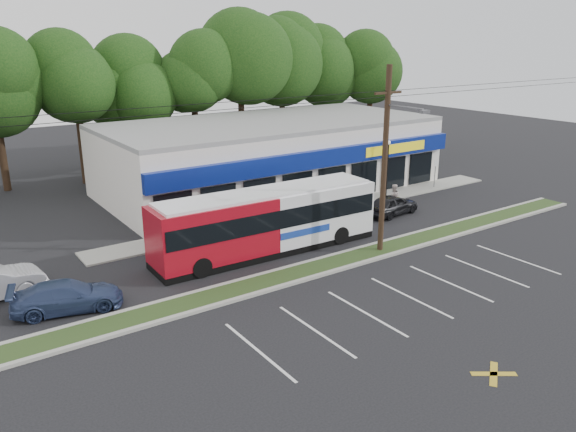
% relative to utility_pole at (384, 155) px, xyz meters
% --- Properties ---
extents(ground, '(120.00, 120.00, 0.00)m').
position_rel_utility_pole_xyz_m(ground, '(-2.83, -0.93, -5.41)').
color(ground, black).
rests_on(ground, ground).
extents(grass_strip, '(40.00, 1.60, 0.12)m').
position_rel_utility_pole_xyz_m(grass_strip, '(-2.83, 0.07, -5.35)').
color(grass_strip, '#293D19').
rests_on(grass_strip, ground).
extents(curb_south, '(40.00, 0.25, 0.14)m').
position_rel_utility_pole_xyz_m(curb_south, '(-2.83, -0.78, -5.34)').
color(curb_south, '#9E9E93').
rests_on(curb_south, ground).
extents(curb_north, '(40.00, 0.25, 0.14)m').
position_rel_utility_pole_xyz_m(curb_north, '(-2.83, 0.92, -5.34)').
color(curb_north, '#9E9E93').
rests_on(curb_north, ground).
extents(sidewalk, '(32.00, 2.20, 0.10)m').
position_rel_utility_pole_xyz_m(sidewalk, '(2.17, 8.07, -5.36)').
color(sidewalk, '#9E9E93').
rests_on(sidewalk, ground).
extents(strip_mall, '(25.00, 12.55, 5.30)m').
position_rel_utility_pole_xyz_m(strip_mall, '(2.67, 14.99, -2.76)').
color(strip_mall, silver).
rests_on(strip_mall, ground).
extents(utility_pole, '(50.00, 2.77, 10.00)m').
position_rel_utility_pole_xyz_m(utility_pole, '(0.00, 0.00, 0.00)').
color(utility_pole, black).
rests_on(utility_pole, ground).
extents(lamp_post, '(0.30, 0.30, 4.25)m').
position_rel_utility_pole_xyz_m(lamp_post, '(8.17, 7.87, -2.74)').
color(lamp_post, black).
rests_on(lamp_post, ground).
extents(sign_post, '(0.45, 0.10, 2.23)m').
position_rel_utility_pole_xyz_m(sign_post, '(13.17, 7.65, -3.86)').
color(sign_post, '#59595E').
rests_on(sign_post, ground).
extents(tree_line, '(46.76, 6.76, 11.83)m').
position_rel_utility_pole_xyz_m(tree_line, '(1.17, 25.07, 3.00)').
color(tree_line, black).
rests_on(tree_line, ground).
extents(metrobus, '(12.99, 3.08, 3.47)m').
position_rel_utility_pole_xyz_m(metrobus, '(-4.95, 3.57, -3.57)').
color(metrobus, maroon).
rests_on(metrobus, ground).
extents(car_dark, '(4.20, 2.08, 1.38)m').
position_rel_utility_pole_xyz_m(car_dark, '(5.51, 4.57, -4.73)').
color(car_dark, black).
rests_on(car_dark, ground).
extents(car_blue, '(4.91, 2.91, 1.33)m').
position_rel_utility_pole_xyz_m(car_blue, '(-15.83, 2.57, -4.75)').
color(car_blue, navy).
rests_on(car_blue, ground).
extents(pedestrian_a, '(0.65, 0.47, 1.65)m').
position_rel_utility_pole_xyz_m(pedestrian_a, '(0.82, 5.82, -4.59)').
color(pedestrian_a, beige).
rests_on(pedestrian_a, ground).
extents(pedestrian_b, '(1.15, 1.10, 1.88)m').
position_rel_utility_pole_xyz_m(pedestrian_b, '(6.17, 5.13, -4.48)').
color(pedestrian_b, silver).
rests_on(pedestrian_b, ground).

